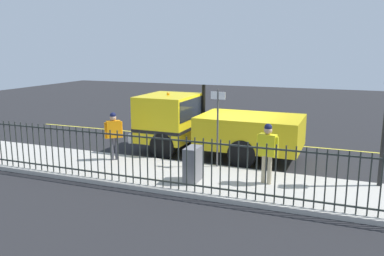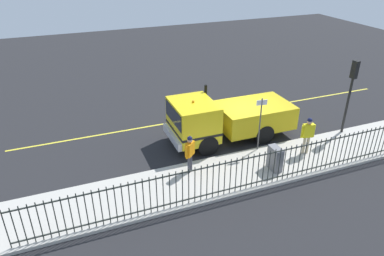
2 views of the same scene
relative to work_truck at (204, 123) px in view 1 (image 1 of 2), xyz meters
name	(u,v)px [view 1 (image 1 of 2)]	position (x,y,z in m)	size (l,w,h in m)	color
ground_plane	(234,155)	(-0.30, 1.13, -1.21)	(53.71, 53.71, 0.00)	#232326
sidewalk_slab	(205,180)	(2.95, 1.13, -1.14)	(2.80, 24.42, 0.13)	#B7B2A8
lane_marking	(249,142)	(-2.66, 1.13, -1.21)	(0.12, 21.97, 0.01)	yellow
work_truck	(204,123)	(0.00, 0.00, 0.00)	(2.49, 6.19, 2.54)	yellow
worker_standing	(114,131)	(2.24, -2.50, -0.05)	(0.47, 0.50, 1.67)	orange
pedestrian_distant	(267,147)	(2.76, 2.92, 0.00)	(0.31, 0.64, 1.76)	yellow
iron_fence	(191,164)	(4.15, 1.13, -0.31)	(0.04, 20.79, 1.52)	#2D332D
utility_cabinet	(193,164)	(3.37, 0.88, -0.56)	(0.71, 0.36, 1.03)	slate
traffic_cone	(238,137)	(-1.91, 0.83, -0.89)	(0.45, 0.45, 0.64)	orange
street_sign	(218,119)	(1.69, 1.08, 0.50)	(0.10, 0.50, 2.55)	#4C4C4C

